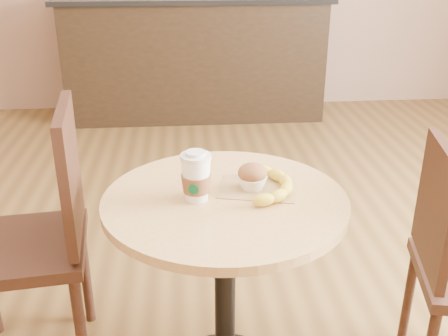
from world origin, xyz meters
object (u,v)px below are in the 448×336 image
Objects in this scene: banana at (273,184)px; chair_left at (40,233)px; cafe_table at (225,251)px; muffin at (252,177)px; coffee_cup at (196,178)px.

chair_left is at bearing -177.52° from banana.
muffin is (0.09, 0.05, 0.24)m from cafe_table.
chair_left is 6.33× the size of coffee_cup.
banana is at bearing 21.67° from coffee_cup.
coffee_cup is 0.19m from muffin.
chair_left is at bearing 169.08° from muffin.
muffin reaches higher than cafe_table.
chair_left is 0.78m from muffin.
cafe_table is 0.77× the size of chair_left.
muffin is 0.34× the size of banana.
coffee_cup reaches higher than banana.
banana reaches higher than cafe_table.
chair_left is 10.44× the size of muffin.
coffee_cup is at bearing -157.20° from banana.
cafe_table is at bearing -154.74° from banana.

